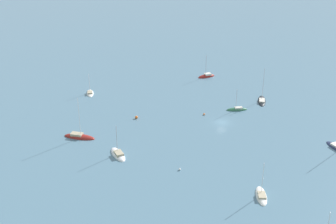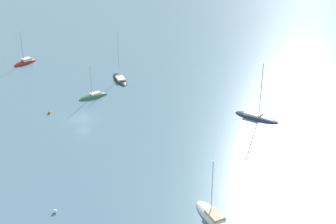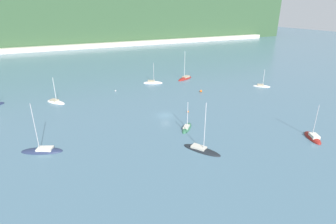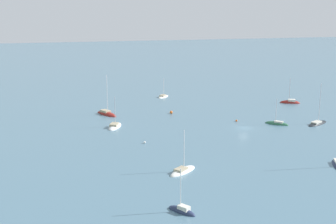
{
  "view_description": "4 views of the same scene",
  "coord_description": "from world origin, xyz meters",
  "px_view_note": "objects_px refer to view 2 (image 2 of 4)",
  "views": [
    {
      "loc": [
        -67.31,
        103.04,
        60.33
      ],
      "look_at": [
        11.58,
        10.58,
        3.61
      ],
      "focal_mm": 50.0,
      "sensor_mm": 36.0,
      "label": 1
    },
    {
      "loc": [
        -31.83,
        74.52,
        37.87
      ],
      "look_at": [
        -15.81,
        -3.56,
        1.22
      ],
      "focal_mm": 50.0,
      "sensor_mm": 36.0,
      "label": 2
    },
    {
      "loc": [
        -28.44,
        -62.65,
        28.9
      ],
      "look_at": [
        -2.28,
        -6.83,
        3.94
      ],
      "focal_mm": 28.0,
      "sensor_mm": 36.0,
      "label": 3
    },
    {
      "loc": [
        -109.84,
        49.01,
        31.83
      ],
      "look_at": [
        15.4,
        16.63,
        1.83
      ],
      "focal_mm": 50.0,
      "sensor_mm": 36.0,
      "label": 4
    }
  ],
  "objects_px": {
    "sailboat_4": "(256,117)",
    "mooring_buoy_1": "(55,211)",
    "sailboat_7": "(93,97)",
    "sailboat_3": "(212,217)",
    "sailboat_1": "(120,80)",
    "sailboat_8": "(25,63)",
    "mooring_buoy_2": "(49,112)"
  },
  "relations": [
    {
      "from": "mooring_buoy_2",
      "to": "sailboat_3",
      "type": "bearing_deg",
      "value": 143.46
    },
    {
      "from": "sailboat_4",
      "to": "mooring_buoy_1",
      "type": "relative_size",
      "value": 22.19
    },
    {
      "from": "sailboat_4",
      "to": "sailboat_8",
      "type": "xyz_separation_m",
      "value": [
        57.79,
        -20.54,
        0.02
      ]
    },
    {
      "from": "sailboat_1",
      "to": "sailboat_3",
      "type": "distance_m",
      "value": 53.02
    },
    {
      "from": "sailboat_4",
      "to": "sailboat_7",
      "type": "distance_m",
      "value": 33.71
    },
    {
      "from": "sailboat_8",
      "to": "mooring_buoy_1",
      "type": "relative_size",
      "value": 17.63
    },
    {
      "from": "sailboat_4",
      "to": "sailboat_7",
      "type": "height_order",
      "value": "sailboat_4"
    },
    {
      "from": "sailboat_4",
      "to": "mooring_buoy_2",
      "type": "relative_size",
      "value": 21.78
    },
    {
      "from": "sailboat_8",
      "to": "sailboat_1",
      "type": "bearing_deg",
      "value": 101.72
    },
    {
      "from": "mooring_buoy_2",
      "to": "mooring_buoy_1",
      "type": "bearing_deg",
      "value": 115.94
    },
    {
      "from": "sailboat_4",
      "to": "mooring_buoy_2",
      "type": "bearing_deg",
      "value": -147.31
    },
    {
      "from": "sailboat_3",
      "to": "mooring_buoy_2",
      "type": "relative_size",
      "value": 16.97
    },
    {
      "from": "sailboat_7",
      "to": "mooring_buoy_2",
      "type": "distance_m",
      "value": 10.95
    },
    {
      "from": "sailboat_3",
      "to": "mooring_buoy_1",
      "type": "bearing_deg",
      "value": 61.0
    },
    {
      "from": "sailboat_1",
      "to": "sailboat_4",
      "type": "height_order",
      "value": "sailboat_1"
    },
    {
      "from": "mooring_buoy_1",
      "to": "sailboat_1",
      "type": "bearing_deg",
      "value": -82.99
    },
    {
      "from": "sailboat_3",
      "to": "sailboat_1",
      "type": "bearing_deg",
      "value": -8.12
    },
    {
      "from": "mooring_buoy_1",
      "to": "mooring_buoy_2",
      "type": "height_order",
      "value": "mooring_buoy_2"
    },
    {
      "from": "sailboat_1",
      "to": "sailboat_8",
      "type": "xyz_separation_m",
      "value": [
        26.66,
        -6.4,
        0.01
      ]
    },
    {
      "from": "sailboat_8",
      "to": "sailboat_3",
      "type": "bearing_deg",
      "value": 70.7
    },
    {
      "from": "sailboat_7",
      "to": "sailboat_8",
      "type": "distance_m",
      "value": 29.77
    },
    {
      "from": "sailboat_3",
      "to": "sailboat_7",
      "type": "xyz_separation_m",
      "value": [
        28.95,
        -35.01,
        -0.0
      ]
    },
    {
      "from": "sailboat_4",
      "to": "sailboat_7",
      "type": "relative_size",
      "value": 1.48
    },
    {
      "from": "sailboat_1",
      "to": "sailboat_3",
      "type": "height_order",
      "value": "sailboat_1"
    },
    {
      "from": "mooring_buoy_1",
      "to": "mooring_buoy_2",
      "type": "xyz_separation_m",
      "value": [
        14.06,
        -28.9,
        0.0
      ]
    },
    {
      "from": "sailboat_4",
      "to": "mooring_buoy_2",
      "type": "xyz_separation_m",
      "value": [
        39.13,
        6.15,
        0.18
      ]
    },
    {
      "from": "sailboat_3",
      "to": "sailboat_7",
      "type": "height_order",
      "value": "sailboat_3"
    },
    {
      "from": "sailboat_1",
      "to": "sailboat_7",
      "type": "distance_m",
      "value": 11.15
    },
    {
      "from": "sailboat_4",
      "to": "mooring_buoy_2",
      "type": "distance_m",
      "value": 39.62
    },
    {
      "from": "sailboat_3",
      "to": "sailboat_4",
      "type": "xyz_separation_m",
      "value": [
        -4.59,
        -31.75,
        0.01
      ]
    },
    {
      "from": "sailboat_3",
      "to": "sailboat_8",
      "type": "xyz_separation_m",
      "value": [
        53.2,
        -52.29,
        0.03
      ]
    },
    {
      "from": "sailboat_1",
      "to": "mooring_buoy_2",
      "type": "relative_size",
      "value": 21.86
    }
  ]
}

